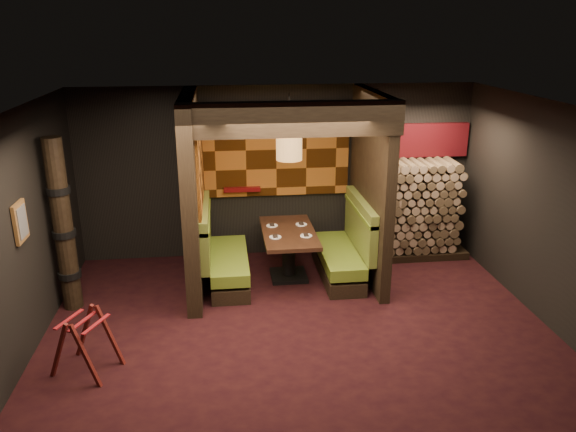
# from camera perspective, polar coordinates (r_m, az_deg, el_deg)

# --- Properties ---
(floor) EXTENTS (6.50, 5.50, 0.02)m
(floor) POSITION_cam_1_polar(r_m,az_deg,el_deg) (7.34, 1.24, -11.92)
(floor) COLOR black
(floor) RESTS_ON ground
(ceiling) EXTENTS (6.50, 5.50, 0.02)m
(ceiling) POSITION_cam_1_polar(r_m,az_deg,el_deg) (6.37, 1.42, 10.84)
(ceiling) COLOR black
(ceiling) RESTS_ON ground
(wall_back) EXTENTS (6.50, 0.02, 2.85)m
(wall_back) POSITION_cam_1_polar(r_m,az_deg,el_deg) (9.34, -1.07, 4.49)
(wall_back) COLOR black
(wall_back) RESTS_ON ground
(wall_front) EXTENTS (6.50, 0.02, 2.85)m
(wall_front) POSITION_cam_1_polar(r_m,az_deg,el_deg) (4.29, 6.71, -14.18)
(wall_front) COLOR black
(wall_front) RESTS_ON ground
(wall_left) EXTENTS (0.02, 5.50, 2.85)m
(wall_left) POSITION_cam_1_polar(r_m,az_deg,el_deg) (7.06, -25.89, -2.32)
(wall_left) COLOR black
(wall_left) RESTS_ON ground
(wall_right) EXTENTS (0.02, 5.50, 2.85)m
(wall_right) POSITION_cam_1_polar(r_m,az_deg,el_deg) (7.86, 25.58, -0.24)
(wall_right) COLOR black
(wall_right) RESTS_ON ground
(partition_left) EXTENTS (0.20, 2.20, 2.85)m
(partition_left) POSITION_cam_1_polar(r_m,az_deg,el_deg) (8.24, -9.67, 2.23)
(partition_left) COLOR black
(partition_left) RESTS_ON floor
(partition_right) EXTENTS (0.15, 2.10, 2.85)m
(partition_right) POSITION_cam_1_polar(r_m,az_deg,el_deg) (8.56, 8.36, 2.94)
(partition_right) COLOR black
(partition_right) RESTS_ON floor
(header_beam) EXTENTS (2.85, 0.18, 0.44)m
(header_beam) POSITION_cam_1_polar(r_m,az_deg,el_deg) (7.08, 0.39, 9.80)
(header_beam) COLOR black
(header_beam) RESTS_ON partition_left
(tapa_back_panel) EXTENTS (2.40, 0.06, 1.55)m
(tapa_back_panel) POSITION_cam_1_polar(r_m,az_deg,el_deg) (9.20, -1.21, 6.79)
(tapa_back_panel) COLOR #A95C1F
(tapa_back_panel) RESTS_ON wall_back
(tapa_side_panel) EXTENTS (0.04, 1.85, 1.45)m
(tapa_side_panel) POSITION_cam_1_polar(r_m,az_deg,el_deg) (8.29, -8.95, 5.42)
(tapa_side_panel) COLOR #A95C1F
(tapa_side_panel) RESTS_ON partition_left
(lacquer_shelf) EXTENTS (0.60, 0.12, 0.07)m
(lacquer_shelf) POSITION_cam_1_polar(r_m,az_deg,el_deg) (9.26, -4.70, 2.73)
(lacquer_shelf) COLOR #620A0C
(lacquer_shelf) RESTS_ON wall_back
(booth_bench_left) EXTENTS (0.68, 1.60, 1.14)m
(booth_bench_left) POSITION_cam_1_polar(r_m,az_deg,el_deg) (8.57, -6.69, -4.24)
(booth_bench_left) COLOR black
(booth_bench_left) RESTS_ON floor
(booth_bench_right) EXTENTS (0.68, 1.60, 1.14)m
(booth_bench_right) POSITION_cam_1_polar(r_m,az_deg,el_deg) (8.77, 5.79, -3.66)
(booth_bench_right) COLOR black
(booth_bench_right) RESTS_ON floor
(dining_table) EXTENTS (0.80, 1.46, 0.77)m
(dining_table) POSITION_cam_1_polar(r_m,az_deg,el_deg) (8.62, 0.07, -3.00)
(dining_table) COLOR black
(dining_table) RESTS_ON floor
(place_settings) EXTENTS (0.64, 0.68, 0.03)m
(place_settings) POSITION_cam_1_polar(r_m,az_deg,el_deg) (8.53, 0.07, -1.46)
(place_settings) COLOR white
(place_settings) RESTS_ON dining_table
(pendant_lamp) EXTENTS (0.38, 0.38, 0.96)m
(pendant_lamp) POSITION_cam_1_polar(r_m,az_deg,el_deg) (8.11, 0.12, 7.29)
(pendant_lamp) COLOR #A3743F
(pendant_lamp) RESTS_ON ceiling
(framed_picture) EXTENTS (0.05, 0.36, 0.46)m
(framed_picture) POSITION_cam_1_polar(r_m,az_deg,el_deg) (7.08, -25.53, -0.55)
(framed_picture) COLOR brown
(framed_picture) RESTS_ON wall_left
(luggage_rack) EXTENTS (0.84, 0.74, 0.76)m
(luggage_rack) POSITION_cam_1_polar(r_m,az_deg,el_deg) (6.86, -19.94, -11.81)
(luggage_rack) COLOR #4F1410
(luggage_rack) RESTS_ON floor
(totem_column) EXTENTS (0.31, 0.31, 2.40)m
(totem_column) POSITION_cam_1_polar(r_m,az_deg,el_deg) (8.07, -21.87, -1.06)
(totem_column) COLOR black
(totem_column) RESTS_ON floor
(firewood_stack) EXTENTS (1.73, 0.70, 1.64)m
(firewood_stack) POSITION_cam_1_polar(r_m,az_deg,el_deg) (9.62, 12.87, 0.68)
(firewood_stack) COLOR black
(firewood_stack) RESTS_ON floor
(mosaic_header) EXTENTS (1.83, 0.10, 0.56)m
(mosaic_header) POSITION_cam_1_polar(r_m,az_deg,el_deg) (9.65, 12.70, 7.50)
(mosaic_header) COLOR maroon
(mosaic_header) RESTS_ON wall_back
(bay_front_post) EXTENTS (0.08, 0.08, 2.85)m
(bay_front_post) POSITION_cam_1_polar(r_m,az_deg,el_deg) (8.83, 8.49, 3.42)
(bay_front_post) COLOR black
(bay_front_post) RESTS_ON floor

